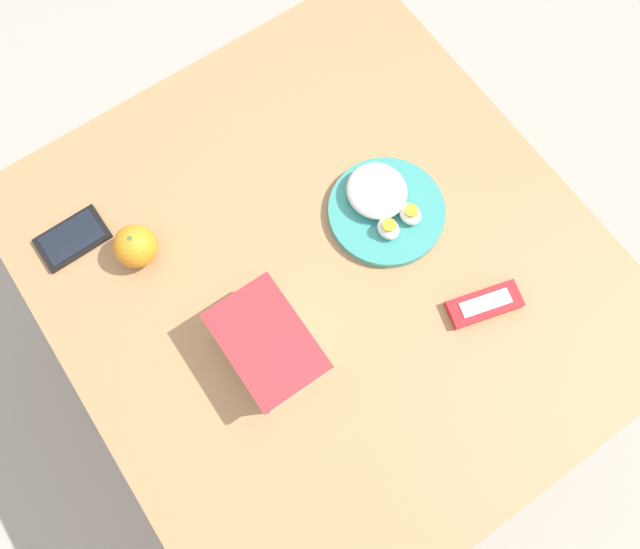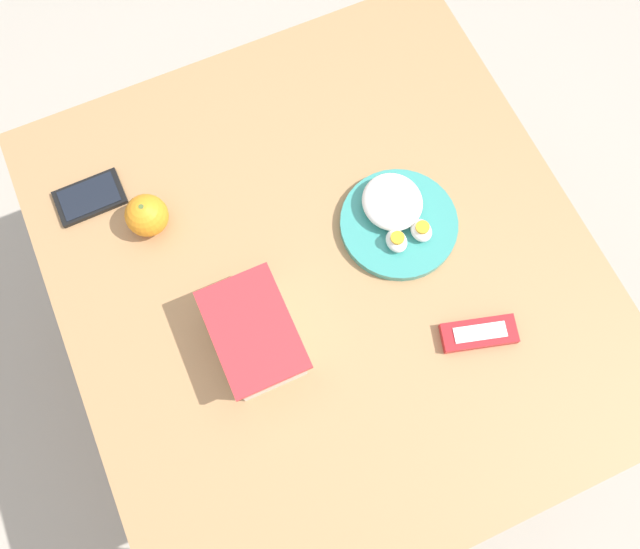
{
  "view_description": "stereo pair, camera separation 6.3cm",
  "coord_description": "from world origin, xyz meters",
  "px_view_note": "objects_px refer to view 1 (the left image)",
  "views": [
    {
      "loc": [
        -0.29,
        0.21,
        1.77
      ],
      "look_at": [
        -0.01,
        0.02,
        0.73
      ],
      "focal_mm": 35.0,
      "sensor_mm": 36.0,
      "label": 1
    },
    {
      "loc": [
        -0.32,
        0.16,
        1.77
      ],
      "look_at": [
        -0.01,
        0.02,
        0.73
      ],
      "focal_mm": 35.0,
      "sensor_mm": 36.0,
      "label": 2
    }
  ],
  "objects_px": {
    "candy_bar": "(484,304)",
    "rice_plate": "(384,205)",
    "food_container": "(268,347)",
    "cell_phone": "(73,238)",
    "orange_fruit": "(136,246)"
  },
  "relations": [
    {
      "from": "food_container",
      "to": "rice_plate",
      "type": "distance_m",
      "value": 0.34
    },
    {
      "from": "rice_plate",
      "to": "cell_phone",
      "type": "distance_m",
      "value": 0.57
    },
    {
      "from": "food_container",
      "to": "rice_plate",
      "type": "xyz_separation_m",
      "value": [
        0.1,
        -0.32,
        -0.02
      ]
    },
    {
      "from": "orange_fruit",
      "to": "rice_plate",
      "type": "xyz_separation_m",
      "value": [
        -0.18,
        -0.41,
        -0.02
      ]
    },
    {
      "from": "orange_fruit",
      "to": "candy_bar",
      "type": "relative_size",
      "value": 0.56
    },
    {
      "from": "food_container",
      "to": "cell_phone",
      "type": "relative_size",
      "value": 1.52
    },
    {
      "from": "orange_fruit",
      "to": "rice_plate",
      "type": "relative_size",
      "value": 0.36
    },
    {
      "from": "food_container",
      "to": "orange_fruit",
      "type": "relative_size",
      "value": 2.47
    },
    {
      "from": "rice_plate",
      "to": "candy_bar",
      "type": "xyz_separation_m",
      "value": [
        -0.25,
        -0.04,
        -0.01
      ]
    },
    {
      "from": "candy_bar",
      "to": "rice_plate",
      "type": "bearing_deg",
      "value": 8.08
    },
    {
      "from": "orange_fruit",
      "to": "food_container",
      "type": "bearing_deg",
      "value": -161.69
    },
    {
      "from": "orange_fruit",
      "to": "rice_plate",
      "type": "height_order",
      "value": "orange_fruit"
    },
    {
      "from": "orange_fruit",
      "to": "cell_phone",
      "type": "height_order",
      "value": "orange_fruit"
    },
    {
      "from": "food_container",
      "to": "orange_fruit",
      "type": "distance_m",
      "value": 0.3
    },
    {
      "from": "food_container",
      "to": "cell_phone",
      "type": "bearing_deg",
      "value": 25.67
    }
  ]
}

